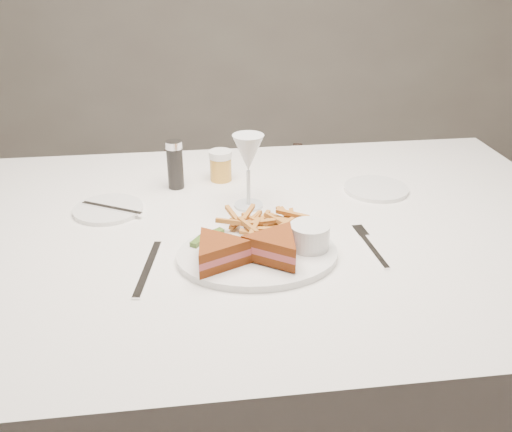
{
  "coord_description": "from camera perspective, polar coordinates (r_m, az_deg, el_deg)",
  "views": [
    {
      "loc": [
        0.06,
        -0.81,
        1.33
      ],
      "look_at": [
        0.14,
        0.26,
        0.8
      ],
      "focal_mm": 40.0,
      "sensor_mm": 36.0,
      "label": 1
    }
  ],
  "objects": [
    {
      "name": "table",
      "position": [
        1.47,
        -0.16,
        -14.18
      ],
      "size": [
        1.6,
        1.11,
        0.75
      ],
      "primitive_type": "cube",
      "rotation": [
        0.0,
        0.0,
        0.05
      ],
      "color": "white",
      "rests_on": "ground"
    },
    {
      "name": "chair_far",
      "position": [
        2.33,
        -2.71,
        0.05
      ],
      "size": [
        0.66,
        0.63,
        0.59
      ],
      "primitive_type": "imported",
      "rotation": [
        0.0,
        0.0,
        2.98
      ],
      "color": "#413128",
      "rests_on": "ground"
    },
    {
      "name": "table_setting",
      "position": [
        1.2,
        -0.44,
        -0.44
      ],
      "size": [
        0.81,
        0.6,
        0.18
      ],
      "color": "white",
      "rests_on": "table"
    }
  ]
}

